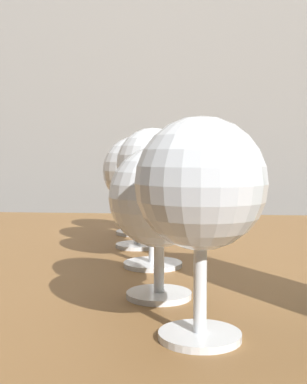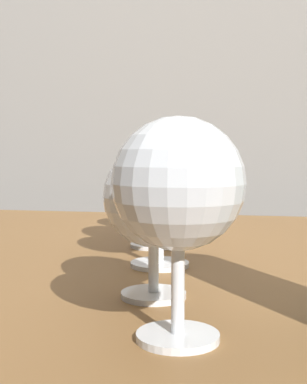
{
  "view_description": "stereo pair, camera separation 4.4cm",
  "coord_description": "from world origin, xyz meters",
  "px_view_note": "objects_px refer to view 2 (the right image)",
  "views": [
    {
      "loc": [
        0.0,
        -0.64,
        0.87
      ],
      "look_at": [
        -0.04,
        -0.2,
        0.84
      ],
      "focal_mm": 48.54,
      "sensor_mm": 36.0,
      "label": 1
    },
    {
      "loc": [
        0.05,
        -0.63,
        0.87
      ],
      "look_at": [
        -0.04,
        -0.2,
        0.84
      ],
      "focal_mm": 48.54,
      "sensor_mm": 36.0,
      "label": 2
    }
  ],
  "objects_px": {
    "wine_glass_pinot": "(160,169)",
    "wine_glass_merlot": "(152,173)",
    "wine_glass_white": "(153,200)",
    "wine_glass_amber": "(157,172)",
    "wine_glass_port": "(183,189)"
  },
  "relations": [
    {
      "from": "wine_glass_merlot",
      "to": "wine_glass_amber",
      "type": "height_order",
      "value": "wine_glass_merlot"
    },
    {
      "from": "wine_glass_merlot",
      "to": "wine_glass_port",
      "type": "bearing_deg",
      "value": -75.51
    },
    {
      "from": "wine_glass_white",
      "to": "wine_glass_merlot",
      "type": "bearing_deg",
      "value": 101.45
    },
    {
      "from": "wine_glass_white",
      "to": "wine_glass_merlot",
      "type": "relative_size",
      "value": 0.89
    },
    {
      "from": "wine_glass_white",
      "to": "wine_glass_pinot",
      "type": "bearing_deg",
      "value": 97.78
    },
    {
      "from": "wine_glass_white",
      "to": "wine_glass_merlot",
      "type": "xyz_separation_m",
      "value": [
        -0.05,
        0.24,
        0.01
      ]
    },
    {
      "from": "wine_glass_pinot",
      "to": "wine_glass_merlot",
      "type": "xyz_separation_m",
      "value": [
        -0.03,
        0.11,
        -0.01
      ]
    },
    {
      "from": "wine_glass_white",
      "to": "wine_glass_amber",
      "type": "bearing_deg",
      "value": 100.04
    },
    {
      "from": "wine_glass_port",
      "to": "wine_glass_amber",
      "type": "relative_size",
      "value": 1.05
    },
    {
      "from": "wine_glass_white",
      "to": "wine_glass_port",
      "type": "bearing_deg",
      "value": -68.56
    },
    {
      "from": "wine_glass_pinot",
      "to": "wine_glass_port",
      "type": "bearing_deg",
      "value": -75.94
    },
    {
      "from": "wine_glass_white",
      "to": "wine_glass_pinot",
      "type": "xyz_separation_m",
      "value": [
        -0.02,
        0.12,
        0.02
      ]
    },
    {
      "from": "wine_glass_merlot",
      "to": "wine_glass_amber",
      "type": "relative_size",
      "value": 1.03
    },
    {
      "from": "wine_glass_white",
      "to": "wine_glass_pinot",
      "type": "distance_m",
      "value": 0.13
    },
    {
      "from": "wine_glass_white",
      "to": "wine_glass_amber",
      "type": "xyz_separation_m",
      "value": [
        -0.06,
        0.35,
        0.01
      ]
    }
  ]
}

